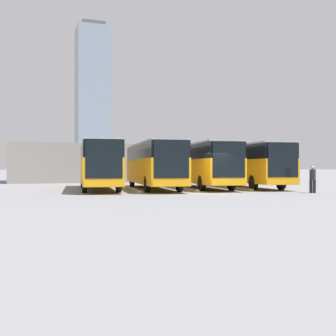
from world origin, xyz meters
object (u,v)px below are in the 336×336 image
(bus_1, at_px, (201,164))
(pedestrian, at_px, (313,178))
(bus_0, at_px, (246,164))
(bus_2, at_px, (153,164))
(bus_3, at_px, (99,164))

(bus_1, relative_size, pedestrian, 7.36)
(bus_0, xyz_separation_m, pedestrian, (-0.28, 7.77, -0.96))
(bus_0, xyz_separation_m, bus_2, (7.78, 0.10, 0.00))
(pedestrian, bearing_deg, bus_2, 2.28)
(bus_2, relative_size, bus_3, 1.00)
(bus_2, xyz_separation_m, bus_3, (3.89, -0.68, 0.00))
(bus_2, bearing_deg, bus_3, -3.32)
(bus_2, xyz_separation_m, pedestrian, (-8.06, 7.67, -0.96))
(bus_0, distance_m, bus_2, 7.78)
(bus_2, bearing_deg, bus_0, -172.73)
(bus_1, height_order, bus_3, same)
(bus_3, bearing_deg, bus_1, -176.83)
(bus_1, distance_m, bus_2, 3.90)
(bus_3, xyz_separation_m, pedestrian, (-11.95, 8.35, -0.96))
(bus_1, relative_size, bus_2, 1.00)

